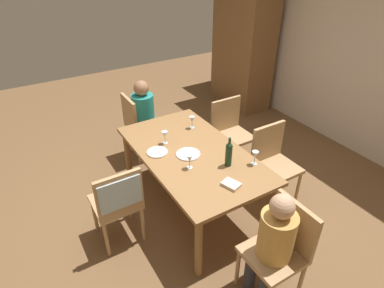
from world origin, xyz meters
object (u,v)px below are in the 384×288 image
(armoire_cabinet, at_px, (243,45))
(wine_bottle_tall_green, at_px, (229,153))
(wine_glass_centre, at_px, (192,120))
(dinner_plate_guest_left, at_px, (188,154))
(dining_table, at_px, (192,158))
(chair_right_end, at_px, (282,245))
(person_man_bearded, at_px, (273,242))
(chair_left_end, at_px, (138,122))
(wine_glass_far, at_px, (165,135))
(person_woman_host, at_px, (145,113))
(dinner_plate_host, at_px, (157,152))
(chair_far_right, at_px, (273,159))
(chair_far_left, at_px, (230,129))
(handbag, at_px, (248,171))
(wine_glass_near_left, at_px, (255,155))
(chair_near, at_px, (118,199))
(wine_glass_near_right, at_px, (190,159))

(armoire_cabinet, height_order, wine_bottle_tall_green, armoire_cabinet)
(wine_glass_centre, bearing_deg, dinner_plate_guest_left, -35.12)
(dining_table, height_order, chair_right_end, chair_right_end)
(person_man_bearded, bearing_deg, chair_left_end, 1.38)
(wine_glass_far, height_order, dinner_plate_guest_left, wine_glass_far)
(wine_bottle_tall_green, height_order, wine_glass_far, wine_bottle_tall_green)
(person_woman_host, xyz_separation_m, dinner_plate_host, (1.10, -0.35, 0.11))
(chair_far_right, relative_size, wine_glass_far, 6.17)
(chair_right_end, xyz_separation_m, chair_far_left, (-1.78, 0.80, 0.00))
(dinner_plate_host, xyz_separation_m, dinner_plate_guest_left, (0.20, 0.26, 0.00))
(armoire_cabinet, distance_m, chair_far_left, 2.12)
(armoire_cabinet, relative_size, handbag, 7.79)
(wine_glass_near_left, bearing_deg, chair_left_end, -164.08)
(chair_right_end, height_order, chair_near, same)
(wine_glass_centre, height_order, handbag, wine_glass_centre)
(chair_left_end, height_order, chair_near, same)
(armoire_cabinet, bearing_deg, person_woman_host, -72.10)
(chair_right_end, bearing_deg, dinner_plate_host, 15.61)
(chair_near, height_order, wine_glass_near_left, chair_near)
(armoire_cabinet, bearing_deg, wine_glass_centre, -51.92)
(chair_left_end, bearing_deg, dining_table, 3.89)
(wine_glass_near_left, bearing_deg, chair_far_left, 155.19)
(wine_glass_far, bearing_deg, wine_glass_centre, 108.40)
(person_man_bearded, bearing_deg, wine_glass_near_left, -30.00)
(wine_glass_near_left, height_order, wine_glass_centre, same)
(chair_far_left, height_order, wine_glass_centre, chair_far_left)
(chair_near, relative_size, wine_glass_near_right, 6.17)
(wine_bottle_tall_green, height_order, dinner_plate_host, wine_bottle_tall_green)
(wine_glass_near_right, bearing_deg, dinner_plate_guest_left, 153.06)
(dinner_plate_guest_left, bearing_deg, wine_bottle_tall_green, 34.39)
(chair_near, bearing_deg, wine_glass_near_right, -8.24)
(dining_table, relative_size, chair_far_right, 1.96)
(chair_near, height_order, chair_far_right, same)
(chair_far_right, height_order, chair_far_left, same)
(chair_near, distance_m, dinner_plate_guest_left, 0.85)
(chair_right_end, distance_m, wine_glass_near_right, 1.13)
(chair_near, height_order, wine_glass_centre, chair_near)
(armoire_cabinet, distance_m, dining_table, 3.05)
(dining_table, xyz_separation_m, chair_far_left, (-0.49, 0.89, -0.13))
(chair_left_end, bearing_deg, wine_glass_near_right, -2.93)
(person_woman_host, relative_size, dinner_plate_host, 5.03)
(chair_far_left, bearing_deg, armoire_cabinet, -132.22)
(person_man_bearded, height_order, dinner_plate_host, person_man_bearded)
(wine_bottle_tall_green, distance_m, wine_glass_centre, 0.84)
(chair_far_left, bearing_deg, handbag, 90.00)
(chair_far_right, bearing_deg, chair_right_end, 50.38)
(armoire_cabinet, distance_m, wine_bottle_tall_green, 3.17)
(chair_left_end, xyz_separation_m, chair_far_right, (1.60, 0.97, 0.00))
(wine_bottle_tall_green, bearing_deg, chair_right_end, -6.39)
(wine_glass_far, bearing_deg, person_woman_host, 169.10)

